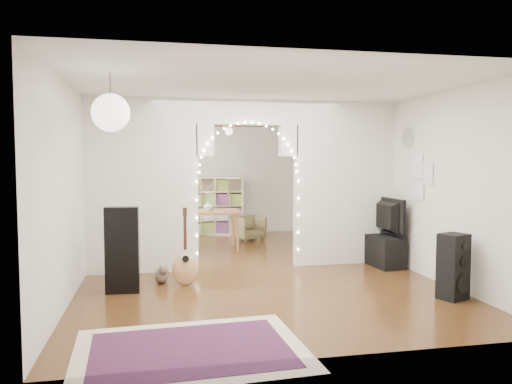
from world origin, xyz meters
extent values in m
plane|color=black|center=(0.00, 0.00, 0.00)|extent=(7.50, 7.50, 0.00)
cube|color=white|center=(0.00, 0.00, 2.70)|extent=(5.00, 7.50, 0.02)
cube|color=silver|center=(0.00, 3.75, 1.35)|extent=(5.00, 0.02, 2.70)
cube|color=silver|center=(0.00, -3.75, 1.35)|extent=(5.00, 0.02, 2.70)
cube|color=silver|center=(-2.50, 0.00, 1.35)|extent=(0.02, 7.50, 2.70)
cube|color=silver|center=(2.50, 0.00, 1.35)|extent=(0.02, 7.50, 2.70)
cube|color=silver|center=(-1.65, 0.00, 1.35)|extent=(1.70, 0.20, 2.70)
cube|color=silver|center=(1.65, 0.00, 1.35)|extent=(1.70, 0.20, 2.70)
cube|color=silver|center=(0.00, 0.00, 2.50)|extent=(1.60, 0.20, 0.40)
cube|color=white|center=(-2.47, 1.80, 1.50)|extent=(0.04, 1.20, 1.40)
cylinder|color=white|center=(2.48, -0.60, 2.10)|extent=(0.03, 0.31, 0.31)
sphere|color=white|center=(-1.90, -2.40, 2.25)|extent=(0.40, 0.40, 0.40)
cube|color=maroon|center=(-1.15, -3.35, 0.01)|extent=(2.18, 1.69, 0.02)
cube|color=black|center=(-1.89, -1.20, 0.57)|extent=(0.44, 0.18, 1.14)
ellipsoid|color=tan|center=(-1.06, -0.98, 0.39)|extent=(0.39, 0.19, 0.44)
cube|color=black|center=(-1.06, -0.98, 0.76)|extent=(0.05, 0.03, 0.51)
cube|color=black|center=(-1.06, -0.98, 1.04)|extent=(0.06, 0.04, 0.11)
ellipsoid|color=brown|center=(-1.38, -0.76, 0.11)|extent=(0.26, 0.34, 0.21)
sphere|color=brown|center=(-1.35, -0.88, 0.21)|extent=(0.15, 0.15, 0.12)
cone|color=brown|center=(-1.38, -0.88, 0.28)|extent=(0.04, 0.04, 0.04)
cone|color=brown|center=(-1.32, -0.88, 0.28)|extent=(0.04, 0.04, 0.04)
cylinder|color=brown|center=(-1.42, -0.60, 0.04)|extent=(0.08, 0.20, 0.07)
cube|color=black|center=(2.20, -2.32, 0.41)|extent=(0.40, 0.38, 0.83)
cylinder|color=black|center=(2.25, -2.45, 0.23)|extent=(0.23, 0.11, 0.24)
cylinder|color=black|center=(2.25, -2.45, 0.51)|extent=(0.13, 0.07, 0.13)
cylinder|color=black|center=(2.25, -2.45, 0.69)|extent=(0.08, 0.05, 0.07)
cube|color=black|center=(2.20, -0.25, 0.25)|extent=(0.47, 1.03, 0.50)
imported|color=black|center=(2.20, -0.25, 0.81)|extent=(0.22, 1.08, 0.62)
cube|color=beige|center=(-0.12, 3.50, 0.67)|extent=(1.32, 0.84, 1.34)
cube|color=brown|center=(-0.45, 1.70, 0.73)|extent=(1.23, 0.85, 0.05)
cylinder|color=brown|center=(-0.98, 1.40, 0.35)|extent=(0.05, 0.05, 0.70)
cylinder|color=brown|center=(0.06, 1.36, 0.35)|extent=(0.05, 0.05, 0.70)
cylinder|color=brown|center=(-0.96, 2.04, 0.35)|extent=(0.05, 0.05, 0.70)
cylinder|color=brown|center=(0.08, 1.99, 0.35)|extent=(0.05, 0.05, 0.70)
imported|color=white|center=(-0.45, 1.70, 0.85)|extent=(0.19, 0.19, 0.19)
imported|color=brown|center=(-0.96, 1.32, 0.24)|extent=(0.57, 0.58, 0.49)
imported|color=brown|center=(0.52, 2.59, 0.26)|extent=(0.73, 0.73, 0.52)
camera|label=1|loc=(-1.46, -7.87, 1.78)|focal=35.00mm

